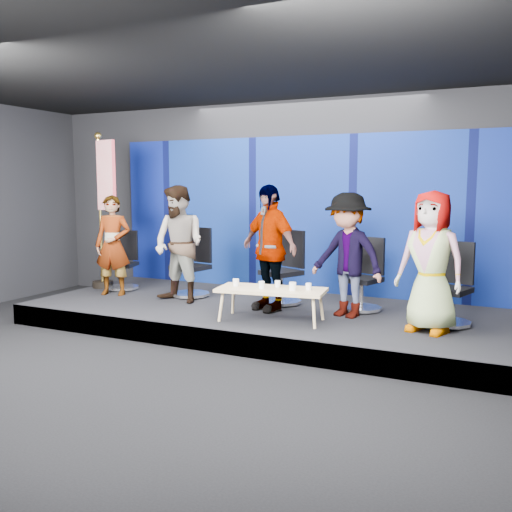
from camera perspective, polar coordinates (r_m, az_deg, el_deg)
The scene contains 21 objects.
ground at distance 6.45m, azimuth -8.62°, elevation -11.89°, with size 10.00×10.00×0.00m, color black.
room_walls at distance 6.11m, azimuth -9.05°, elevation 10.21°, with size 10.02×8.02×3.51m.
riser at distance 8.50m, azimuth 0.91°, elevation -6.08°, with size 7.00×3.00×0.30m, color black.
backdrop at distance 9.63m, azimuth 4.54°, elevation 4.17°, with size 7.00×0.08×2.60m, color #08105E.
chair_a at distance 10.11m, azimuth -13.15°, elevation -1.38°, with size 0.70×0.70×1.00m.
panelist_a at distance 9.57m, azimuth -14.12°, elevation 1.04°, with size 0.59×0.39×1.63m, color black.
chair_b at distance 9.28m, azimuth -6.34°, elevation -1.78°, with size 0.72×0.72×1.10m.
panelist_b at distance 8.75m, azimuth -7.69°, elevation 1.17°, with size 0.87×0.68×1.79m, color black.
chair_c at distance 8.65m, azimuth 2.80°, elevation -2.38°, with size 0.83×0.83×1.11m.
panelist_c at distance 8.13m, azimuth 1.29°, elevation 0.82°, with size 1.06×0.44×1.80m, color black.
chair_d at distance 8.33m, azimuth 10.70°, elevation -3.01°, with size 0.74×0.74×1.04m.
panelist_d at distance 7.81m, azimuth 9.13°, elevation 0.08°, with size 1.09×0.63×1.69m, color black.
chair_e at distance 7.75m, azimuth 18.83°, elevation -3.98°, with size 0.74×0.74×1.07m.
panelist_e at distance 7.23m, azimuth 17.10°, elevation -0.57°, with size 0.84×0.55×1.73m, color black.
coffee_table at distance 7.53m, azimuth 1.55°, elevation -3.52°, with size 1.49×0.79×0.44m.
mug_a at distance 7.69m, azimuth -2.02°, elevation -2.66°, with size 0.08×0.08×0.10m, color white.
mug_b at distance 7.52m, azimuth 0.57°, elevation -2.90°, with size 0.08×0.08×0.09m, color white.
mug_c at distance 7.62m, azimuth 2.17°, elevation -2.79°, with size 0.07×0.07×0.09m, color white.
mug_d at distance 7.39m, azimuth 3.69°, elevation -3.04°, with size 0.09×0.09×0.11m, color white.
mug_e at distance 7.44m, azimuth 5.27°, elevation -3.06°, with size 0.07×0.07×0.09m, color white.
flag_stand at distance 10.14m, azimuth -14.92°, elevation 4.79°, with size 0.60×0.36×2.68m.
Camera 1 is at (3.45, -5.03, 2.09)m, focal length 40.00 mm.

